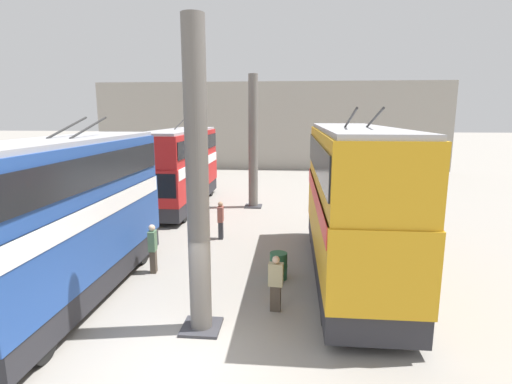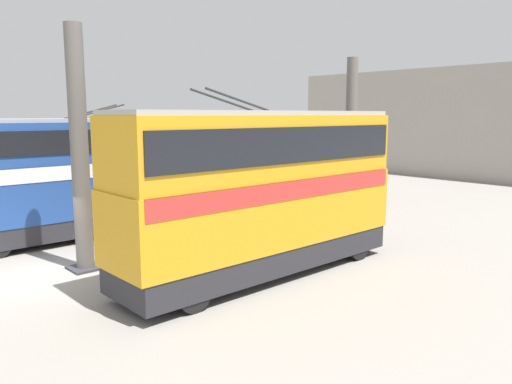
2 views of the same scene
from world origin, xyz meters
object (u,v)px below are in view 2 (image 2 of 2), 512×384
at_px(bus_right_mid, 285,157).
at_px(person_aisle_midway, 244,209).
at_px(bus_left_near, 263,183).
at_px(oil_drum, 204,248).
at_px(person_by_right_row, 142,215).
at_px(bus_right_near, 71,171).
at_px(person_by_left_row, 146,248).

distance_m(bus_right_mid, person_aisle_midway, 7.40).
distance_m(bus_left_near, oil_drum, 3.55).
height_order(bus_right_mid, person_by_right_row, bus_right_mid).
bearing_deg(bus_left_near, oil_drum, 101.41).
bearing_deg(bus_left_near, person_by_right_row, 92.91).
xyz_separation_m(bus_left_near, bus_right_mid, (10.03, 8.82, -0.28)).
distance_m(bus_left_near, bus_right_near, 9.18).
relative_size(bus_right_near, person_by_right_row, 5.16).
xyz_separation_m(bus_right_near, bus_right_mid, (12.58, 0.00, -0.13)).
bearing_deg(person_by_right_row, bus_right_near, -135.83).
distance_m(person_by_left_row, oil_drum, 2.35).
relative_size(bus_left_near, oil_drum, 10.78).
height_order(bus_left_near, bus_right_near, bus_left_near).
bearing_deg(person_aisle_midway, person_by_right_row, 65.54).
bearing_deg(oil_drum, person_by_right_row, 88.17).
xyz_separation_m(bus_right_near, person_by_left_row, (-0.26, -6.34, -1.93)).
xyz_separation_m(bus_right_near, oil_drum, (2.05, -6.34, -2.34)).
bearing_deg(oil_drum, person_by_left_row, 179.96).
xyz_separation_m(person_aisle_midway, oil_drum, (-4.28, -2.79, -0.46)).
relative_size(bus_left_near, person_by_left_row, 6.03).
bearing_deg(person_by_right_row, bus_right_mid, 93.90).
xyz_separation_m(bus_left_near, bus_right_near, (-2.55, 8.82, -0.16)).
xyz_separation_m(bus_right_mid, person_aisle_midway, (-6.25, -3.55, -1.76)).
bearing_deg(person_by_right_row, person_aisle_midway, 61.29).
height_order(bus_right_near, person_aisle_midway, bus_right_near).
xyz_separation_m(bus_right_near, person_aisle_midway, (6.33, -3.55, -1.88)).
relative_size(bus_left_near, bus_right_near, 1.09).
height_order(person_by_left_row, person_aisle_midway, person_aisle_midway).
distance_m(bus_right_near, person_by_right_row, 3.41).
bearing_deg(person_by_right_row, person_by_left_row, -34.65).
relative_size(bus_right_mid, person_by_right_row, 5.59).
bearing_deg(bus_right_mid, person_aisle_midway, -150.38).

